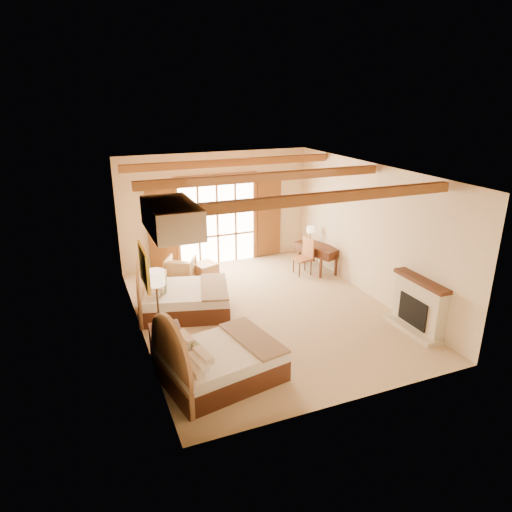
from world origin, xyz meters
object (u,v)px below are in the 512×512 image
desk (317,256)px  bed_near (213,361)px  bed_far (179,298)px  nightstand (166,344)px  armchair (181,269)px

desk → bed_near: bearing=-154.8°
bed_far → desk: (4.23, 1.23, -0.01)m
nightstand → desk: size_ratio=0.47×
bed_near → desk: size_ratio=1.53×
bed_far → nightstand: bearing=-95.3°
bed_near → nightstand: 1.14m
bed_far → bed_near: bearing=-75.8°
bed_far → armchair: size_ratio=3.13×
bed_near → armchair: size_ratio=2.99×
bed_near → armchair: bearing=72.6°
nightstand → bed_far: bearing=73.6°
nightstand → desk: bearing=35.8°
bed_near → nightstand: bearing=112.2°
bed_near → bed_far: size_ratio=0.95×
bed_near → nightstand: size_ratio=3.28×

